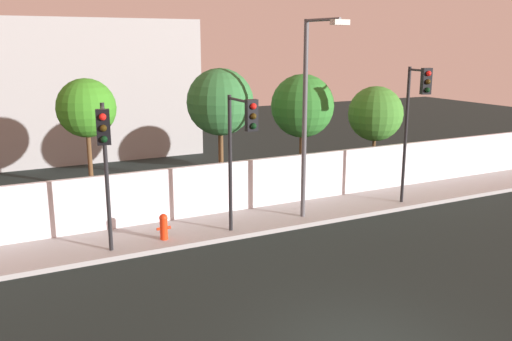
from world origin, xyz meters
TOP-DOWN VIEW (x-y plane):
  - sidewalk at (0.00, 8.20)m, footprint 36.00×2.40m
  - perimeter_wall at (0.00, 9.49)m, footprint 36.00×0.18m
  - traffic_light_left at (7.54, 6.97)m, footprint 0.48×1.37m
  - traffic_light_center at (0.49, 6.67)m, footprint 0.34×1.84m
  - traffic_light_right at (-3.53, 6.69)m, footprint 0.55×1.79m
  - street_lamp_curbside at (3.38, 7.51)m, footprint 0.62×1.84m
  - fire_hydrant at (-1.70, 7.72)m, footprint 0.44×0.26m
  - roadside_tree_leftmost at (-3.28, 10.56)m, footprint 1.93×1.93m
  - roadside_tree_midleft at (1.47, 10.56)m, footprint 2.46×2.46m
  - roadside_tree_midright at (5.00, 10.56)m, footprint 2.50×2.50m
  - roadside_tree_rightmost at (8.66, 10.56)m, footprint 2.34×2.34m
  - low_building_distant at (-1.39, 23.49)m, footprint 11.99×6.00m

SIDE VIEW (x-z plane):
  - sidewalk at x=0.00m, z-range 0.00..0.15m
  - fire_hydrant at x=-1.70m, z-range 0.18..1.00m
  - perimeter_wall at x=0.00m, z-range 0.15..1.95m
  - roadside_tree_rightmost at x=8.66m, z-range 0.98..5.29m
  - traffic_light_right at x=-3.53m, z-range 1.18..5.50m
  - traffic_light_center at x=0.49m, z-range 1.19..5.57m
  - roadside_tree_midright at x=5.00m, z-range 1.19..6.09m
  - low_building_distant at x=-1.39m, z-range 0.00..7.31m
  - traffic_light_left at x=7.54m, z-range 1.30..6.39m
  - roadside_tree_midleft at x=1.47m, z-range 1.36..6.57m
  - roadside_tree_leftmost at x=-3.28m, z-range 1.50..6.48m
  - street_lamp_curbside at x=3.38m, z-range 0.75..7.44m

